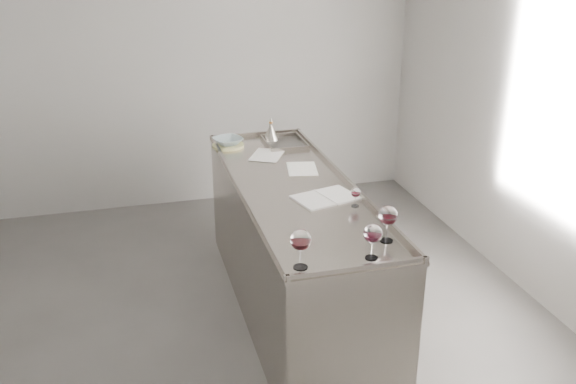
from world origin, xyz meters
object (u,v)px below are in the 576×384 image
object	(u,v)px
counter	(294,249)
wine_glass_right	(388,216)
wine_glass_small	(356,193)
wine_glass_middle	(373,234)
wine_glass_left	(301,241)
wine_funnel	(271,133)
notebook	(326,198)
ceramic_bowl	(228,141)

from	to	relation	value
counter	wine_glass_right	world-z (taller)	wine_glass_right
wine_glass_small	wine_glass_right	bearing A→B (deg)	-90.53
wine_glass_middle	wine_glass_small	distance (m)	0.68
wine_glass_left	wine_funnel	xyz separation A→B (m)	(0.37, 2.13, -0.09)
counter	wine_glass_left	bearing A→B (deg)	-103.96
counter	notebook	size ratio (longest dim) A/B	5.49
wine_funnel	wine_glass_middle	bearing A→B (deg)	-89.50
counter	wine_glass_small	xyz separation A→B (m)	(0.27, -0.42, 0.56)
notebook	ceramic_bowl	size ratio (longest dim) A/B	2.00
ceramic_bowl	counter	bearing A→B (deg)	-73.99
counter	wine_glass_left	xyz separation A→B (m)	(-0.27, -1.08, 0.62)
counter	wine_glass_right	size ratio (longest dim) A/B	11.63
wine_glass_small	ceramic_bowl	bearing A→B (deg)	111.79
wine_glass_left	wine_glass_right	world-z (taller)	wine_glass_left
counter	wine_funnel	world-z (taller)	wine_funnel
wine_glass_small	notebook	bearing A→B (deg)	129.83
wine_glass_small	ceramic_bowl	size ratio (longest dim) A/B	0.57
wine_glass_middle	notebook	xyz separation A→B (m)	(0.02, 0.83, -0.13)
wine_glass_small	ceramic_bowl	world-z (taller)	wine_glass_small
notebook	wine_funnel	size ratio (longest dim) A/B	2.31
wine_glass_left	wine_glass_small	size ratio (longest dim) A/B	1.69
counter	notebook	distance (m)	0.55
wine_glass_left	notebook	bearing A→B (deg)	63.96
wine_glass_left	wine_glass_small	world-z (taller)	wine_glass_left
wine_glass_left	wine_glass_right	xyz separation A→B (m)	(0.54, 0.17, -0.00)
counter	wine_glass_middle	size ratio (longest dim) A/B	12.53
notebook	ceramic_bowl	bearing A→B (deg)	93.58
counter	wine_glass_middle	distance (m)	1.24
wine_glass_small	wine_glass_left	bearing A→B (deg)	-129.30
wine_funnel	counter	bearing A→B (deg)	-95.28
wine_glass_right	wine_funnel	world-z (taller)	wine_glass_right
wine_glass_small	notebook	xyz separation A→B (m)	(-0.14, 0.17, -0.08)
counter	wine_funnel	bearing A→B (deg)	84.72
counter	notebook	world-z (taller)	counter
wine_glass_left	wine_glass_small	distance (m)	0.86
wine_glass_left	counter	bearing A→B (deg)	76.04
counter	wine_glass_small	world-z (taller)	wine_glass_small
wine_glass_middle	notebook	bearing A→B (deg)	88.54
wine_glass_small	notebook	distance (m)	0.23
notebook	wine_funnel	xyz separation A→B (m)	(-0.04, 1.30, 0.05)
wine_funnel	notebook	bearing A→B (deg)	-88.25
wine_glass_small	wine_funnel	distance (m)	1.48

